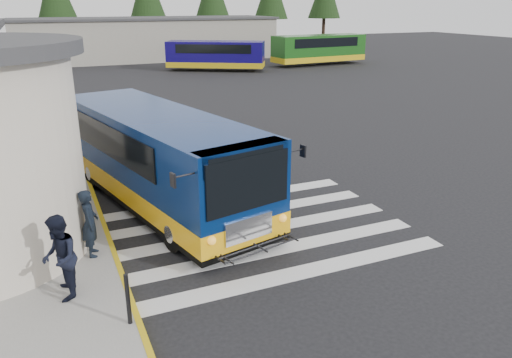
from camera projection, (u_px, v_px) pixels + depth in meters
name	position (u px, v px, depth m)	size (l,w,h in m)	color
ground	(257.00, 217.00, 14.00)	(140.00, 140.00, 0.00)	black
curb_strip	(91.00, 188.00, 15.89)	(0.12, 34.00, 0.16)	gold
crosswalk	(252.00, 231.00, 13.12)	(8.00, 5.35, 0.01)	silver
depot_building	(147.00, 38.00, 51.81)	(26.40, 8.40, 4.20)	gray
transit_bus	(159.00, 162.00, 14.50)	(4.95, 9.96, 2.73)	navy
pedestrian_a	(90.00, 223.00, 11.33)	(0.58, 0.38, 1.60)	black
pedestrian_b	(60.00, 258.00, 9.64)	(0.84, 0.66, 1.73)	black
bollard	(128.00, 299.00, 8.95)	(0.08, 0.08, 1.01)	black
far_bus_a	(216.00, 54.00, 43.26)	(8.42, 6.19, 2.16)	#100757
far_bus_b	(319.00, 48.00, 47.34)	(9.39, 3.36, 2.37)	#174D14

